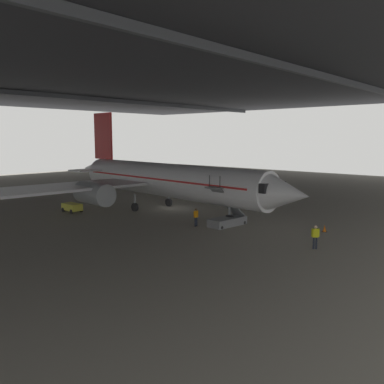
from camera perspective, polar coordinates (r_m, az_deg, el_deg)
The scene contains 8 objects.
ground_plane at distance 44.11m, azimuth -3.35°, elevation -2.38°, with size 110.00×110.00×0.00m, color gray.
hangar_structure at distance 54.61m, azimuth -14.13°, elevation 15.45°, with size 121.00×99.00×15.93m.
airplane_main at distance 42.41m, azimuth -4.06°, elevation 1.72°, with size 32.51×33.61×10.64m.
boarding_stairs at distance 35.75m, azimuth 4.91°, elevation -3.59°, with size 4.13×1.78×4.49m.
crew_worker_near_nose at distance 29.43m, azimuth 16.90°, elevation -5.86°, with size 0.39×0.46×1.68m.
crew_worker_by_stairs at distance 35.29m, azimuth 0.56°, elevation -3.40°, with size 0.55×0.23×1.59m.
traffic_cone_orange at distance 35.05m, azimuth 18.09°, elevation -4.88°, with size 0.36×0.36×0.60m.
baggage_tug at distance 43.87m, azimuth -16.47°, elevation -2.04°, with size 1.29×2.20×0.90m.
Camera 1 is at (-30.49, -30.93, 7.66)m, focal length 38.05 mm.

